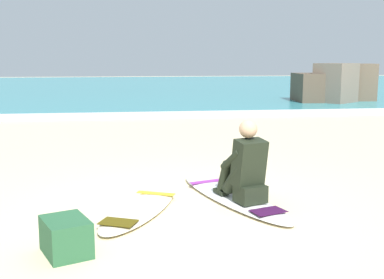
% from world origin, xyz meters
% --- Properties ---
extents(ground_plane, '(80.00, 80.00, 0.00)m').
position_xyz_m(ground_plane, '(0.00, 0.00, 0.00)').
color(ground_plane, beige).
extents(sea, '(80.00, 28.00, 0.10)m').
position_xyz_m(sea, '(0.00, 22.50, 0.05)').
color(sea, teal).
rests_on(sea, ground).
extents(breaking_foam, '(80.00, 0.90, 0.11)m').
position_xyz_m(breaking_foam, '(0.00, 8.80, 0.06)').
color(breaking_foam, white).
rests_on(breaking_foam, ground).
extents(surfboard_main, '(1.24, 2.41, 0.08)m').
position_xyz_m(surfboard_main, '(0.66, 0.35, 0.04)').
color(surfboard_main, white).
rests_on(surfboard_main, ground).
extents(surfer_seated, '(0.54, 0.77, 0.95)m').
position_xyz_m(surfer_seated, '(0.74, 0.08, 0.44)').
color(surfer_seated, black).
rests_on(surfer_seated, surfboard_main).
extents(surfboard_spare_near, '(1.22, 1.88, 0.08)m').
position_xyz_m(surfboard_spare_near, '(-0.47, 0.03, 0.04)').
color(surfboard_spare_near, '#EFE5C6').
rests_on(surfboard_spare_near, ground).
extents(rock_outcrop_distant, '(3.16, 2.22, 1.51)m').
position_xyz_m(rock_outcrop_distant, '(7.08, 11.98, 0.67)').
color(rock_outcrop_distant, '#756656').
rests_on(rock_outcrop_distant, ground).
extents(beach_bag, '(0.52, 0.58, 0.32)m').
position_xyz_m(beach_bag, '(-1.16, -1.08, 0.16)').
color(beach_bag, '#285B38').
rests_on(beach_bag, ground).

